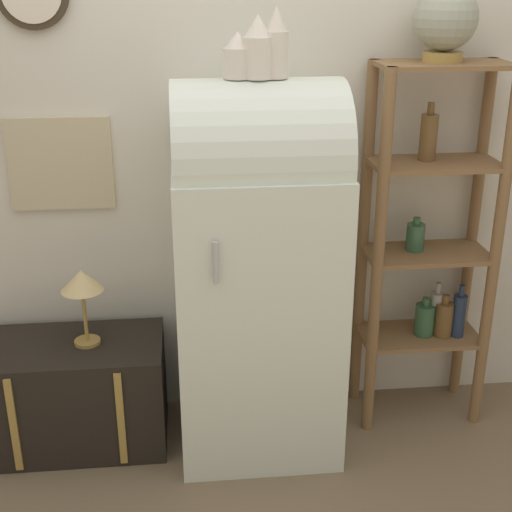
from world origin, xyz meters
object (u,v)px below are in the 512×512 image
at_px(refrigerator, 257,266).
at_px(vase_center, 258,49).
at_px(globe, 446,20).
at_px(vase_left, 238,57).
at_px(suitcase_trunk, 75,393).
at_px(vase_right, 276,45).
at_px(desk_lamp, 82,285).

xyz_separation_m(refrigerator, vase_center, (0.00, -0.01, 0.87)).
height_order(globe, vase_center, globe).
distance_m(refrigerator, vase_center, 0.87).
bearing_deg(vase_center, vase_left, 172.06).
relative_size(suitcase_trunk, vase_center, 3.44).
bearing_deg(suitcase_trunk, refrigerator, -3.36).
bearing_deg(globe, refrigerator, -169.49).
relative_size(refrigerator, suitcase_trunk, 2.03).
xyz_separation_m(suitcase_trunk, vase_right, (0.87, -0.06, 1.47)).
bearing_deg(vase_left, globe, 9.77).
xyz_separation_m(refrigerator, desk_lamp, (-0.72, 0.05, -0.07)).
height_order(vase_center, vase_right, vase_right).
relative_size(vase_center, desk_lamp, 0.67).
bearing_deg(vase_center, refrigerator, 98.36).
bearing_deg(suitcase_trunk, vase_right, -3.82).
relative_size(suitcase_trunk, vase_left, 4.67).
bearing_deg(vase_left, vase_right, -3.37).
xyz_separation_m(refrigerator, vase_left, (-0.07, -0.00, 0.84)).
distance_m(vase_left, desk_lamp, 1.12).
bearing_deg(globe, vase_right, -167.58).
bearing_deg(refrigerator, vase_center, -81.64).
relative_size(globe, vase_center, 1.28).
distance_m(globe, vase_left, 0.85).
bearing_deg(vase_right, vase_left, 176.63).
bearing_deg(vase_left, desk_lamp, 175.39).
height_order(globe, desk_lamp, globe).
xyz_separation_m(globe, vase_center, (-0.75, -0.15, -0.09)).
distance_m(globe, vase_center, 0.77).
distance_m(globe, vase_right, 0.71).
xyz_separation_m(vase_left, vase_right, (0.14, -0.01, 0.04)).
bearing_deg(globe, vase_center, -168.50).
relative_size(refrigerator, vase_center, 6.97).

